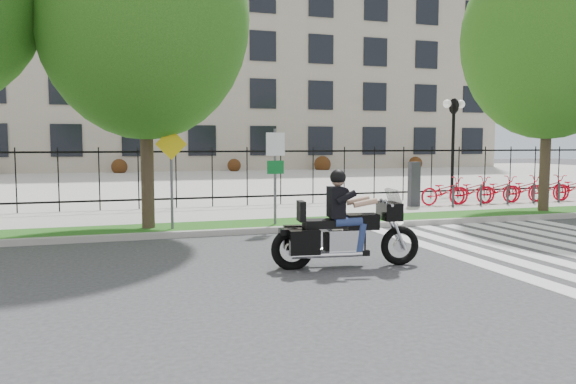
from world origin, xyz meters
name	(u,v)px	position (x,y,z in m)	size (l,w,h in m)	color
ground	(361,264)	(0.00, 0.00, 0.00)	(120.00, 120.00, 0.00)	#313133
curb	(293,229)	(0.00, 4.10, 0.07)	(60.00, 0.20, 0.15)	#A09E97
grass_verge	(284,224)	(0.00, 4.95, 0.07)	(60.00, 1.50, 0.15)	#1B4F13
sidewalk	(260,213)	(0.00, 7.45, 0.07)	(60.00, 3.50, 0.15)	#ADAAA2
plaza	(187,180)	(0.00, 25.00, 0.05)	(80.00, 34.00, 0.10)	#ADAAA2
crosswalk_stripes	(567,250)	(4.83, 0.00, 0.01)	(5.70, 8.00, 0.01)	silver
iron_fence	(247,176)	(0.00, 9.20, 1.15)	(30.00, 0.06, 2.00)	black
office_building	(158,61)	(0.00, 44.92, 9.97)	(60.00, 21.90, 20.15)	#A89E87
lamp_post_right	(454,122)	(10.00, 12.00, 3.21)	(1.06, 0.70, 4.25)	black
street_tree_1	(144,19)	(-3.57, 4.95, 5.31)	(5.15, 5.15, 8.13)	#31231B
street_tree_2	(550,40)	(8.63, 4.95, 5.48)	(5.37, 5.37, 8.42)	#31231B
bike_share_station	(535,188)	(10.27, 7.20, 0.64)	(10.00, 0.86, 1.50)	#2D2D33
sign_pole_regulatory	(275,164)	(-0.35, 4.58, 1.74)	(0.50, 0.09, 2.50)	#59595B
sign_pole_warning	(171,165)	(-3.02, 4.58, 1.74)	(0.78, 0.09, 2.49)	#59595B
motorcycle_rider	(346,228)	(-0.37, -0.11, 0.72)	(2.80, 0.96, 2.17)	black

